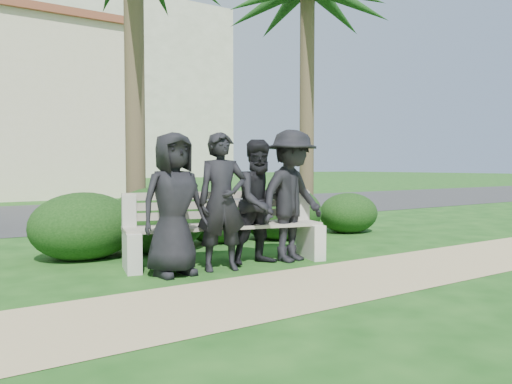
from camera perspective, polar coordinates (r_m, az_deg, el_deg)
ground at (r=7.41m, az=1.54°, el=-7.19°), size 160.00×160.00×0.00m
footpath at (r=6.05m, az=11.53°, el=-9.57°), size 30.00×1.60×0.01m
asphalt_street at (r=14.64m, az=-16.79°, el=-2.27°), size 160.00×8.00×0.01m
stucco_bldg_right at (r=24.29m, az=-26.14°, el=8.26°), size 8.40×8.40×7.30m
hotel_tower at (r=64.76m, az=-17.14°, el=13.63°), size 26.00×18.00×37.30m
park_bench at (r=6.73m, az=-3.54°, el=-4.60°), size 2.80×1.18×0.93m
man_a at (r=6.02m, az=-9.40°, el=-1.37°), size 0.87×0.60×1.71m
man_b at (r=6.24m, az=-3.90°, el=-1.11°), size 0.71×0.54×1.73m
man_c at (r=6.63m, az=0.57°, el=-1.15°), size 0.82×0.65×1.66m
man_d at (r=6.85m, az=4.13°, el=-0.44°), size 1.28×0.91×1.80m
hedge_a at (r=7.47m, az=-19.13°, el=-3.50°), size 1.49×1.23×0.97m
hedge_b at (r=7.86m, az=-11.20°, el=-2.90°), size 1.57×1.29×1.02m
hedge_c at (r=8.58m, az=-4.41°, el=-3.22°), size 1.17×0.97×0.76m
hedge_d at (r=9.07m, az=2.12°, el=-2.78°), size 1.22×1.01×0.80m
hedge_e at (r=9.00m, az=3.06°, el=-2.20°), size 1.52×1.26×0.99m
hedge_f at (r=10.02m, az=10.52°, el=-2.25°), size 1.24×1.02×0.81m
hedge_extra at (r=7.79m, az=-11.77°, el=-3.14°), size 1.49×1.23×0.97m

